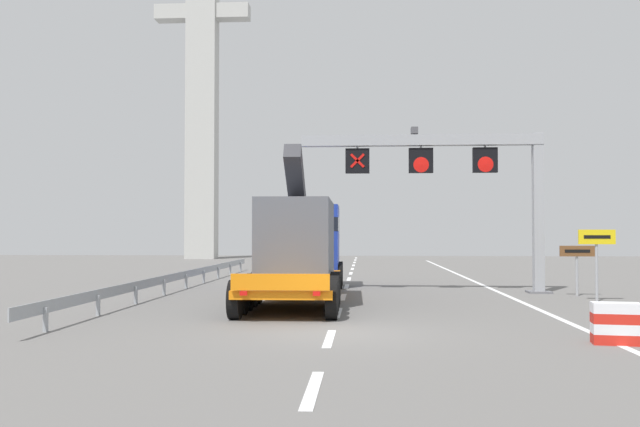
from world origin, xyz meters
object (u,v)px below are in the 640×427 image
Objects in this scene: tourist_info_sign_brown at (577,258)px; crash_barrier_striped at (616,323)px; overhead_lane_gantry at (455,167)px; heavy_haul_truck_orange at (303,244)px; exit_sign_yellow at (597,248)px; bridge_pylon_distant at (202,56)px.

tourist_info_sign_brown is 11.80m from crash_barrier_striped.
overhead_lane_gantry reaches higher than heavy_haul_truck_orange.
tourist_info_sign_brown is (4.45, -1.31, -3.68)m from overhead_lane_gantry.
tourist_info_sign_brown is at bearing 91.50° from exit_sign_yellow.
bridge_pylon_distant reaches higher than heavy_haul_truck_orange.
heavy_haul_truck_orange is 10.53m from tourist_info_sign_brown.
bridge_pylon_distant is (-23.49, 36.64, 17.84)m from tourist_info_sign_brown.
crash_barrier_striped is at bearing -106.29° from exit_sign_yellow.
exit_sign_yellow is (10.57, -1.69, -0.10)m from heavy_haul_truck_orange.
heavy_haul_truck_orange is at bearing 125.20° from crash_barrier_striped.
bridge_pylon_distant reaches higher than tourist_info_sign_brown.
exit_sign_yellow reaches higher than crash_barrier_striped.
exit_sign_yellow is 2.10m from tourist_info_sign_brown.
heavy_haul_truck_orange is at bearing -178.05° from tourist_info_sign_brown.
overhead_lane_gantry is 6.48m from exit_sign_yellow.
overhead_lane_gantry is at bearing 97.84° from crash_barrier_striped.
overhead_lane_gantry is 0.71× the size of heavy_haul_truck_orange.
heavy_haul_truck_orange reaches higher than crash_barrier_striped.
bridge_pylon_distant reaches higher than crash_barrier_striped.
overhead_lane_gantry reaches higher than crash_barrier_striped.
heavy_haul_truck_orange is at bearing -164.65° from overhead_lane_gantry.
crash_barrier_striped is at bearing -103.23° from tourist_info_sign_brown.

